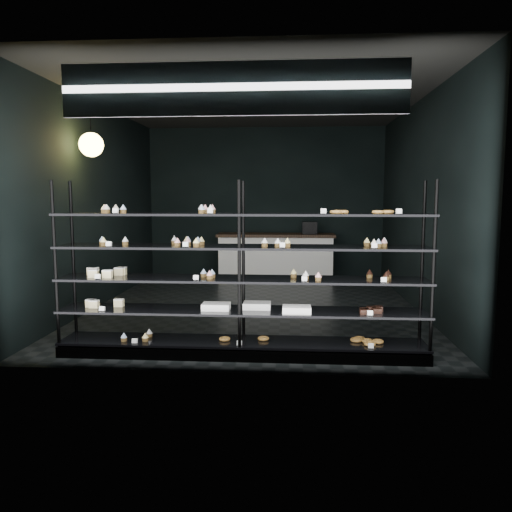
% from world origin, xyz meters
% --- Properties ---
extents(room, '(5.01, 6.01, 3.20)m').
position_xyz_m(room, '(0.00, 0.00, 1.60)').
color(room, black).
rests_on(room, ground).
extents(display_shelf, '(4.00, 0.50, 1.91)m').
position_xyz_m(display_shelf, '(0.01, -2.45, 0.63)').
color(display_shelf, black).
rests_on(display_shelf, room).
extents(signage, '(3.30, 0.05, 0.50)m').
position_xyz_m(signage, '(0.00, -2.93, 2.75)').
color(signage, '#0C133D').
rests_on(signage, room).
extents(pendant_lamp, '(0.33, 0.33, 0.89)m').
position_xyz_m(pendant_lamp, '(-2.20, -0.94, 2.45)').
color(pendant_lamp, black).
rests_on(pendant_lamp, room).
extents(service_counter, '(2.41, 0.65, 1.23)m').
position_xyz_m(service_counter, '(0.26, 2.50, 0.50)').
color(service_counter, white).
rests_on(service_counter, room).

